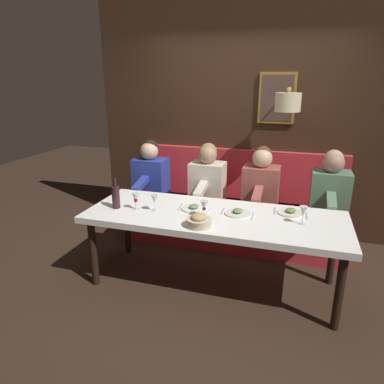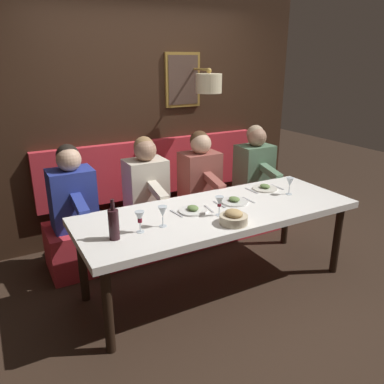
{
  "view_description": "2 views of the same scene",
  "coord_description": "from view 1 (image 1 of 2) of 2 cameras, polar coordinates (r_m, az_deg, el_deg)",
  "views": [
    {
      "loc": [
        -2.95,
        -0.69,
        1.95
      ],
      "look_at": [
        0.05,
        0.23,
        0.92
      ],
      "focal_mm": 32.56,
      "sensor_mm": 36.0,
      "label": 1
    },
    {
      "loc": [
        -2.54,
        1.66,
        1.96
      ],
      "look_at": [
        0.05,
        0.23,
        0.92
      ],
      "focal_mm": 35.89,
      "sensor_mm": 36.0,
      "label": 2
    }
  ],
  "objects": [
    {
      "name": "diner_nearest",
      "position": [
        4.01,
        21.68,
        0.41
      ],
      "size": [
        0.6,
        0.4,
        0.79
      ],
      "color": "#567A5B",
      "rests_on": "banquette_bench"
    },
    {
      "name": "ground_plane",
      "position": [
        3.6,
        3.42,
        -14.66
      ],
      "size": [
        12.0,
        12.0,
        0.0
      ],
      "primitive_type": "plane",
      "color": "#332319"
    },
    {
      "name": "diner_far",
      "position": [
        4.35,
        -6.81,
        2.91
      ],
      "size": [
        0.6,
        0.4,
        0.79
      ],
      "color": "#283893",
      "rests_on": "banquette_bench"
    },
    {
      "name": "bread_bowl",
      "position": [
        2.98,
        1.13,
        -4.76
      ],
      "size": [
        0.22,
        0.22,
        0.12
      ],
      "color": "beige",
      "rests_on": "dining_table"
    },
    {
      "name": "place_setting_1",
      "position": [
        3.36,
        0.32,
        -2.64
      ],
      "size": [
        0.24,
        0.32,
        0.05
      ],
      "color": "white",
      "rests_on": "dining_table"
    },
    {
      "name": "dining_table",
      "position": [
        3.28,
        3.64,
        -4.69
      ],
      "size": [
        0.9,
        2.41,
        0.74
      ],
      "color": "white",
      "rests_on": "ground_plane"
    },
    {
      "name": "wine_bottle",
      "position": [
        3.45,
        -12.37,
        -0.74
      ],
      "size": [
        0.08,
        0.08,
        0.3
      ],
      "color": "#33191E",
      "rests_on": "dining_table"
    },
    {
      "name": "banquette_bench",
      "position": [
        4.26,
        6.37,
        -5.82
      ],
      "size": [
        0.52,
        2.61,
        0.45
      ],
      "primitive_type": "cube",
      "color": "red",
      "rests_on": "ground_plane"
    },
    {
      "name": "wine_glass_2",
      "position": [
        3.14,
        17.78,
        -3.08
      ],
      "size": [
        0.07,
        0.07,
        0.16
      ],
      "color": "silver",
      "rests_on": "dining_table"
    },
    {
      "name": "wine_glass_0",
      "position": [
        3.13,
        1.99,
        -2.28
      ],
      "size": [
        0.07,
        0.07,
        0.16
      ],
      "color": "silver",
      "rests_on": "dining_table"
    },
    {
      "name": "back_wall_panel",
      "position": [
        4.5,
        8.44,
        10.54
      ],
      "size": [
        0.59,
        3.81,
        2.9
      ],
      "color": "#382316",
      "rests_on": "ground_plane"
    },
    {
      "name": "diner_middle",
      "position": [
        4.11,
        2.52,
        2.14
      ],
      "size": [
        0.6,
        0.4,
        0.79
      ],
      "color": "beige",
      "rests_on": "banquette_bench"
    },
    {
      "name": "place_setting_0",
      "position": [
        3.39,
        15.87,
        -3.19
      ],
      "size": [
        0.24,
        0.31,
        0.05
      ],
      "color": "silver",
      "rests_on": "dining_table"
    },
    {
      "name": "wine_glass_1",
      "position": [
        3.37,
        -9.22,
        -0.99
      ],
      "size": [
        0.07,
        0.07,
        0.16
      ],
      "color": "silver",
      "rests_on": "dining_table"
    },
    {
      "name": "diner_near",
      "position": [
        4.01,
        11.21,
        1.38
      ],
      "size": [
        0.6,
        0.4,
        0.79
      ],
      "color": "#934C42",
      "rests_on": "banquette_bench"
    },
    {
      "name": "wine_glass_3",
      "position": [
        3.31,
        -6.19,
        -1.23
      ],
      "size": [
        0.07,
        0.07,
        0.16
      ],
      "color": "silver",
      "rests_on": "dining_table"
    },
    {
      "name": "place_setting_2",
      "position": [
        3.28,
        7.49,
        -3.36
      ],
      "size": [
        0.24,
        0.31,
        0.05
      ],
      "color": "silver",
      "rests_on": "dining_table"
    }
  ]
}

